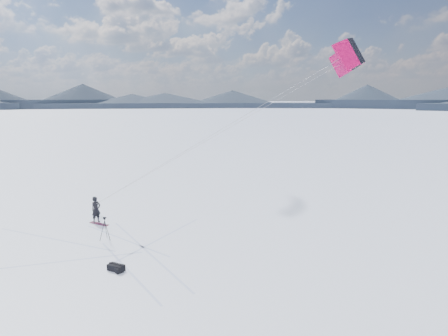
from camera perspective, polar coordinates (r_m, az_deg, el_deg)
The scene contains 9 objects.
ground at distance 24.24m, azimuth -19.76°, elevation -11.66°, with size 1800.00×1800.00×0.00m, color white.
horizon_hills at distance 23.17m, azimuth -20.31°, elevation -3.57°, with size 704.00×704.00×8.66m.
snow_tracks at distance 24.46m, azimuth -21.45°, elevation -11.56°, with size 14.76×10.25×0.01m.
snowkiter at distance 29.06m, azimuth -18.80°, elevation -7.85°, with size 0.70×0.46×1.93m, color black.
snowboard at distance 28.64m, azimuth -18.49°, elevation -8.06°, with size 1.64×0.31×0.04m, color maroon.
tripod at distance 25.18m, azimuth -17.68°, elevation -8.33°, with size 0.60×0.68×1.51m.
gear_bag_a at distance 21.09m, azimuth -16.12°, elevation -14.35°, with size 0.90×0.43×0.40m.
gear_bag_b at distance 21.01m, azimuth -15.96°, elevation -14.53°, with size 0.82×0.61×0.34m.
power_kite at distance 23.16m, azimuth 18.33°, elevation 15.73°, with size 17.75×6.48×10.79m.
Camera 1 is at (16.37, -15.47, 8.95)m, focal length 30.00 mm.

